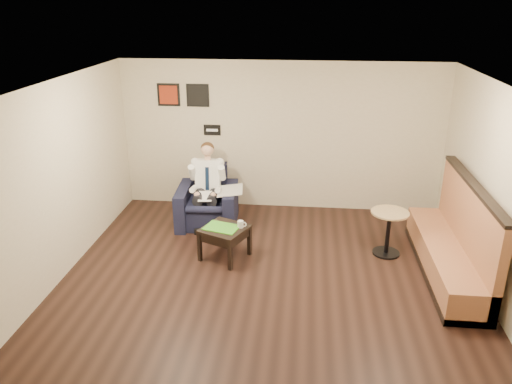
# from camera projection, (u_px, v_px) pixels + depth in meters

# --- Properties ---
(ground) EXTENTS (6.00, 6.00, 0.00)m
(ground) POSITION_uv_depth(u_px,v_px,m) (267.00, 288.00, 7.07)
(ground) COLOR black
(ground) RESTS_ON ground
(wall_back) EXTENTS (6.00, 0.02, 2.80)m
(wall_back) POSITION_uv_depth(u_px,v_px,m) (281.00, 137.00, 9.34)
(wall_back) COLOR beige
(wall_back) RESTS_ON ground
(wall_front) EXTENTS (6.00, 0.02, 2.80)m
(wall_front) POSITION_uv_depth(u_px,v_px,m) (235.00, 342.00, 3.78)
(wall_front) COLOR beige
(wall_front) RESTS_ON ground
(wall_left) EXTENTS (0.02, 6.00, 2.80)m
(wall_left) POSITION_uv_depth(u_px,v_px,m) (50.00, 188.00, 6.85)
(wall_left) COLOR beige
(wall_left) RESTS_ON ground
(wall_right) EXTENTS (0.02, 6.00, 2.80)m
(wall_right) POSITION_uv_depth(u_px,v_px,m) (505.00, 205.00, 6.27)
(wall_right) COLOR beige
(wall_right) RESTS_ON ground
(ceiling) EXTENTS (6.00, 6.00, 0.02)m
(ceiling) POSITION_uv_depth(u_px,v_px,m) (269.00, 89.00, 6.05)
(ceiling) COLOR white
(ceiling) RESTS_ON wall_back
(seating_sign) EXTENTS (0.32, 0.02, 0.20)m
(seating_sign) POSITION_uv_depth(u_px,v_px,m) (212.00, 130.00, 9.41)
(seating_sign) COLOR black
(seating_sign) RESTS_ON wall_back
(art_print_left) EXTENTS (0.42, 0.03, 0.42)m
(art_print_left) POSITION_uv_depth(u_px,v_px,m) (169.00, 95.00, 9.25)
(art_print_left) COLOR #982A12
(art_print_left) RESTS_ON wall_back
(art_print_right) EXTENTS (0.42, 0.03, 0.42)m
(art_print_right) POSITION_uv_depth(u_px,v_px,m) (198.00, 95.00, 9.20)
(art_print_right) COLOR black
(art_print_right) RESTS_ON wall_back
(armchair) EXTENTS (1.11, 1.11, 1.01)m
(armchair) POSITION_uv_depth(u_px,v_px,m) (207.00, 197.00, 8.91)
(armchair) COLOR black
(armchair) RESTS_ON ground
(seated_man) EXTENTS (0.72, 1.03, 1.38)m
(seated_man) POSITION_uv_depth(u_px,v_px,m) (206.00, 190.00, 8.72)
(seated_man) COLOR white
(seated_man) RESTS_ON armchair
(lap_papers) EXTENTS (0.27, 0.36, 0.01)m
(lap_papers) POSITION_uv_depth(u_px,v_px,m) (205.00, 196.00, 8.64)
(lap_papers) COLOR white
(lap_papers) RESTS_ON seated_man
(newspaper) EXTENTS (0.50, 0.60, 0.01)m
(newspaper) POSITION_uv_depth(u_px,v_px,m) (230.00, 190.00, 8.72)
(newspaper) COLOR silver
(newspaper) RESTS_ON armchair
(side_table) EXTENTS (0.84, 0.84, 0.52)m
(side_table) POSITION_uv_depth(u_px,v_px,m) (225.00, 243.00, 7.80)
(side_table) COLOR black
(side_table) RESTS_ON ground
(green_folder) EXTENTS (0.60, 0.50, 0.01)m
(green_folder) POSITION_uv_depth(u_px,v_px,m) (222.00, 227.00, 7.70)
(green_folder) COLOR green
(green_folder) RESTS_ON side_table
(coffee_mug) EXTENTS (0.12, 0.12, 0.11)m
(coffee_mug) POSITION_uv_depth(u_px,v_px,m) (240.00, 224.00, 7.70)
(coffee_mug) COLOR white
(coffee_mug) RESTS_ON side_table
(smartphone) EXTENTS (0.18, 0.16, 0.01)m
(smartphone) POSITION_uv_depth(u_px,v_px,m) (234.00, 224.00, 7.82)
(smartphone) COLOR black
(smartphone) RESTS_ON side_table
(banquette) EXTENTS (0.65, 2.72, 1.39)m
(banquette) POSITION_uv_depth(u_px,v_px,m) (450.00, 230.00, 7.21)
(banquette) COLOR #A2623E
(banquette) RESTS_ON ground
(cafe_table) EXTENTS (0.74, 0.74, 0.73)m
(cafe_table) POSITION_uv_depth(u_px,v_px,m) (388.00, 233.00, 7.87)
(cafe_table) COLOR tan
(cafe_table) RESTS_ON ground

